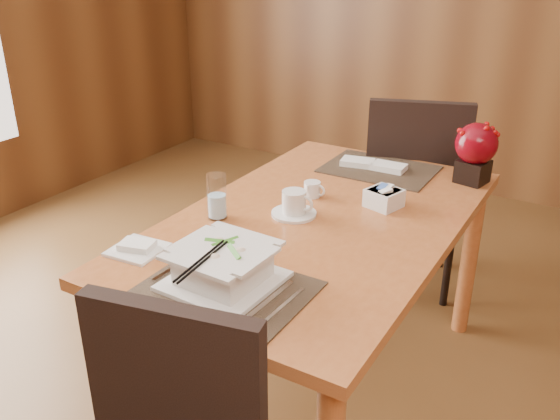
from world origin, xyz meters
The scene contains 12 objects.
dining_table centered at (0.00, 0.60, 0.65)m, with size 0.90×1.50×0.75m.
placemat_near centered at (0.00, 0.05, 0.75)m, with size 0.45×0.33×0.01m, color black.
placemat_far centered at (0.00, 1.15, 0.75)m, with size 0.45×0.33×0.01m, color black.
soup_setting centered at (-0.02, 0.06, 0.81)m, with size 0.30×0.30×0.12m.
coffee_cup centered at (-0.09, 0.57, 0.79)m, with size 0.16×0.16×0.09m.
water_glass centered at (-0.30, 0.41, 0.83)m, with size 0.07×0.07×0.16m, color white.
creamer_jug centered at (-0.11, 0.75, 0.78)m, with size 0.08×0.08×0.06m, color silver, non-canonical shape.
sugar_caddy centered at (0.16, 0.80, 0.78)m, with size 0.11×0.11×0.07m, color silver.
berry_decor centered at (0.37, 1.21, 0.89)m, with size 0.16×0.16×0.24m.
napkins_far centered at (-0.02, 1.15, 0.77)m, with size 0.27×0.10×0.02m, color white, non-canonical shape.
bread_plate centered at (-0.37, 0.09, 0.76)m, with size 0.15×0.15×0.01m, color silver.
far_chair centered at (0.05, 1.48, 0.57)m, with size 0.60×0.60×1.01m.
Camera 1 is at (0.84, -1.08, 1.62)m, focal length 38.00 mm.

